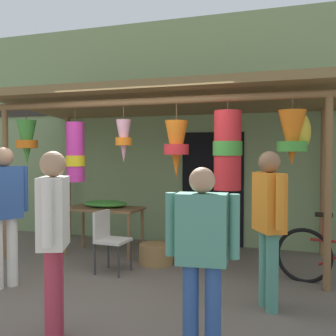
{
  "coord_description": "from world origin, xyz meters",
  "views": [
    {
      "loc": [
        2.11,
        -4.87,
        1.64
      ],
      "look_at": [
        0.08,
        1.08,
        1.41
      ],
      "focal_mm": 44.1,
      "sensor_mm": 36.0,
      "label": 1
    }
  ],
  "objects_px": {
    "folding_chair": "(108,236)",
    "customer_foreground": "(269,216)",
    "passerby_at_right": "(4,205)",
    "shopper_by_bananas": "(54,229)",
    "flower_heap_on_table": "(106,204)",
    "display_table": "(104,213)",
    "vendor_in_orange": "(202,247)",
    "wicker_basket_by_table": "(156,254)"
  },
  "relations": [
    {
      "from": "folding_chair",
      "to": "customer_foreground",
      "type": "relative_size",
      "value": 0.51
    },
    {
      "from": "passerby_at_right",
      "to": "shopper_by_bananas",
      "type": "bearing_deg",
      "value": -36.17
    },
    {
      "from": "flower_heap_on_table",
      "to": "customer_foreground",
      "type": "height_order",
      "value": "customer_foreground"
    },
    {
      "from": "display_table",
      "to": "shopper_by_bananas",
      "type": "xyz_separation_m",
      "value": [
        1.04,
        -2.91,
        0.32
      ]
    },
    {
      "from": "flower_heap_on_table",
      "to": "vendor_in_orange",
      "type": "xyz_separation_m",
      "value": [
        2.33,
        -2.86,
        0.09
      ]
    },
    {
      "from": "passerby_at_right",
      "to": "wicker_basket_by_table",
      "type": "bearing_deg",
      "value": 49.06
    },
    {
      "from": "customer_foreground",
      "to": "shopper_by_bananas",
      "type": "height_order",
      "value": "customer_foreground"
    },
    {
      "from": "folding_chair",
      "to": "passerby_at_right",
      "type": "distance_m",
      "value": 1.42
    },
    {
      "from": "folding_chair",
      "to": "passerby_at_right",
      "type": "bearing_deg",
      "value": -132.33
    },
    {
      "from": "customer_foreground",
      "to": "wicker_basket_by_table",
      "type": "bearing_deg",
      "value": 143.84
    },
    {
      "from": "flower_heap_on_table",
      "to": "folding_chair",
      "type": "distance_m",
      "value": 1.16
    },
    {
      "from": "display_table",
      "to": "passerby_at_right",
      "type": "xyz_separation_m",
      "value": [
        -0.36,
        -1.9,
        0.35
      ]
    },
    {
      "from": "folding_chair",
      "to": "vendor_in_orange",
      "type": "distance_m",
      "value": 2.63
    },
    {
      "from": "folding_chair",
      "to": "vendor_in_orange",
      "type": "height_order",
      "value": "vendor_in_orange"
    },
    {
      "from": "vendor_in_orange",
      "to": "display_table",
      "type": "bearing_deg",
      "value": 129.81
    },
    {
      "from": "folding_chair",
      "to": "customer_foreground",
      "type": "distance_m",
      "value": 2.35
    },
    {
      "from": "display_table",
      "to": "customer_foreground",
      "type": "distance_m",
      "value": 3.18
    },
    {
      "from": "display_table",
      "to": "wicker_basket_by_table",
      "type": "relative_size",
      "value": 2.39
    },
    {
      "from": "shopper_by_bananas",
      "to": "passerby_at_right",
      "type": "xyz_separation_m",
      "value": [
        -1.39,
        1.02,
        0.03
      ]
    },
    {
      "from": "vendor_in_orange",
      "to": "shopper_by_bananas",
      "type": "relative_size",
      "value": 0.92
    },
    {
      "from": "flower_heap_on_table",
      "to": "folding_chair",
      "type": "relative_size",
      "value": 0.88
    },
    {
      "from": "wicker_basket_by_table",
      "to": "shopper_by_bananas",
      "type": "distance_m",
      "value": 2.73
    },
    {
      "from": "flower_heap_on_table",
      "to": "folding_chair",
      "type": "height_order",
      "value": "flower_heap_on_table"
    },
    {
      "from": "shopper_by_bananas",
      "to": "display_table",
      "type": "bearing_deg",
      "value": 109.55
    },
    {
      "from": "wicker_basket_by_table",
      "to": "vendor_in_orange",
      "type": "distance_m",
      "value": 2.9
    },
    {
      "from": "vendor_in_orange",
      "to": "shopper_by_bananas",
      "type": "distance_m",
      "value": 1.3
    },
    {
      "from": "flower_heap_on_table",
      "to": "folding_chair",
      "type": "xyz_separation_m",
      "value": [
        0.54,
        -0.98,
        -0.3
      ]
    },
    {
      "from": "display_table",
      "to": "vendor_in_orange",
      "type": "relative_size",
      "value": 0.79
    },
    {
      "from": "flower_heap_on_table",
      "to": "vendor_in_orange",
      "type": "distance_m",
      "value": 3.69
    },
    {
      "from": "passerby_at_right",
      "to": "folding_chair",
      "type": "bearing_deg",
      "value": 47.67
    },
    {
      "from": "folding_chair",
      "to": "wicker_basket_by_table",
      "type": "bearing_deg",
      "value": 51.45
    },
    {
      "from": "wicker_basket_by_table",
      "to": "folding_chair",
      "type": "bearing_deg",
      "value": -128.55
    },
    {
      "from": "display_table",
      "to": "folding_chair",
      "type": "distance_m",
      "value": 1.07
    },
    {
      "from": "wicker_basket_by_table",
      "to": "passerby_at_right",
      "type": "relative_size",
      "value": 0.3
    },
    {
      "from": "customer_foreground",
      "to": "passerby_at_right",
      "type": "xyz_separation_m",
      "value": [
        -3.1,
        -0.32,
        0.03
      ]
    },
    {
      "from": "display_table",
      "to": "passerby_at_right",
      "type": "height_order",
      "value": "passerby_at_right"
    },
    {
      "from": "passerby_at_right",
      "to": "vendor_in_orange",
      "type": "bearing_deg",
      "value": -18.48
    },
    {
      "from": "display_table",
      "to": "wicker_basket_by_table",
      "type": "bearing_deg",
      "value": -17.21
    },
    {
      "from": "display_table",
      "to": "customer_foreground",
      "type": "xyz_separation_m",
      "value": [
        2.74,
        -1.58,
        0.32
      ]
    },
    {
      "from": "flower_heap_on_table",
      "to": "customer_foreground",
      "type": "xyz_separation_m",
      "value": [
        2.74,
        -1.64,
        0.17
      ]
    },
    {
      "from": "flower_heap_on_table",
      "to": "vendor_in_orange",
      "type": "bearing_deg",
      "value": -50.78
    },
    {
      "from": "folding_chair",
      "to": "display_table",
      "type": "bearing_deg",
      "value": 120.44
    }
  ]
}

